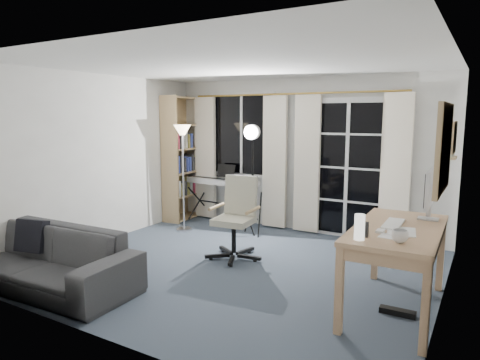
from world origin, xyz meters
name	(u,v)px	position (x,y,z in m)	size (l,w,h in m)	color
floor	(236,268)	(0.00, 0.00, -0.01)	(4.50, 4.00, 0.02)	#3A4755
window	(242,135)	(-1.05, 1.97, 1.50)	(1.20, 0.08, 1.40)	white
french_door	(347,170)	(0.75, 1.97, 1.03)	(1.32, 0.09, 2.11)	white
curtains	(290,162)	(-0.14, 1.88, 1.09)	(3.60, 0.07, 2.13)	gold
bookshelf	(184,161)	(-2.13, 1.75, 1.02)	(0.40, 1.02, 2.15)	#A38A56
torchiere_lamp	(183,146)	(-1.59, 1.03, 1.35)	(0.29, 0.29, 1.68)	#B2B2B7
keyboard_piano	(223,182)	(-1.28, 1.70, 0.71)	(1.31, 0.67, 0.94)	black
studio_light	(252,145)	(-0.49, 1.29, 1.38)	(0.37, 0.38, 1.73)	black
office_chair	(238,210)	(-0.20, 0.38, 0.62)	(0.71, 0.73, 1.05)	black
desk	(398,238)	(1.88, -0.23, 0.70)	(0.78, 1.51, 0.80)	#A87C56
monitor	(430,189)	(2.08, 0.22, 1.10)	(0.19, 0.58, 0.50)	silver
desk_clutter	(384,251)	(1.81, -0.47, 0.63)	(0.46, 0.91, 1.01)	white
mug	(400,235)	(1.98, -0.73, 0.87)	(0.13, 0.10, 0.13)	silver
wall_mirror	(444,148)	(2.22, -0.35, 1.55)	(0.04, 0.94, 0.74)	#A38A56
framed_print	(453,137)	(2.23, 0.55, 1.60)	(0.03, 0.42, 0.32)	#A38A56
wall_shelf	(449,152)	(2.16, 1.05, 1.41)	(0.16, 0.30, 0.18)	#A38A56
sofa	(43,249)	(-1.47, -1.55, 0.42)	(2.16, 0.71, 0.84)	#313133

